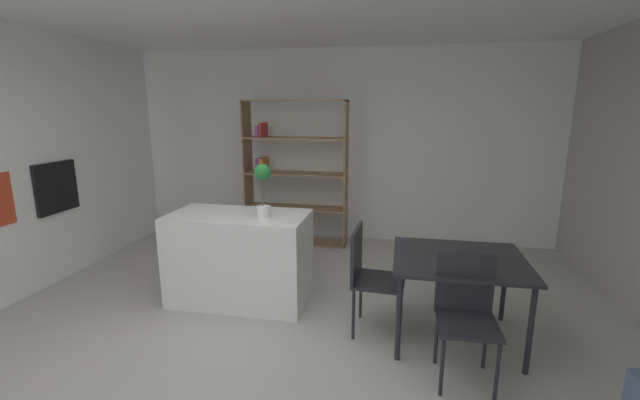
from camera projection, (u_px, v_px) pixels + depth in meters
ground_plane at (255, 347)px, 3.49m from camera, size 9.36×9.36×0.00m
back_partition at (325, 146)px, 6.26m from camera, size 6.80×0.06×2.80m
built_in_oven at (56, 187)px, 4.71m from camera, size 0.06×0.57×0.57m
kitchen_island at (240, 258)px, 4.27m from camera, size 1.39×0.73×0.92m
potted_plant_on_island at (263, 185)px, 4.00m from camera, size 0.16×0.16×0.52m
open_bookshelf at (291, 174)px, 6.02m from camera, size 1.48×0.37×2.07m
dining_table at (459, 266)px, 3.49m from camera, size 1.08×0.95×0.74m
dining_chair_near at (466, 306)px, 3.05m from camera, size 0.43×0.45×0.93m
dining_chair_island_side at (368, 270)px, 3.66m from camera, size 0.47×0.48×0.95m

